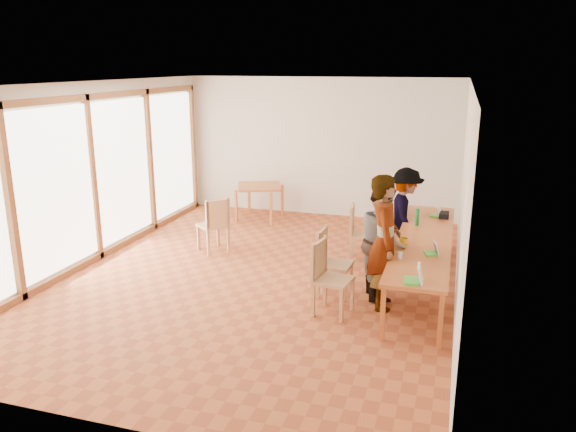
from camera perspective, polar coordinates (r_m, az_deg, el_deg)
name	(u,v)px	position (r m, az deg, el deg)	size (l,w,h in m)	color
ground	(259,276)	(9.01, -2.93, -6.12)	(8.00, 8.00, 0.00)	#AD5429
wall_back	(320,147)	(12.35, 3.31, 6.97)	(6.00, 0.10, 3.00)	beige
wall_front	(101,277)	(5.15, -18.49, -5.86)	(6.00, 0.10, 3.00)	beige
wall_right	(463,197)	(8.08, 17.38, 1.81)	(0.10, 8.00, 3.00)	beige
window_wall	(92,173)	(9.97, -19.32, 4.11)	(0.10, 8.00, 3.00)	white
ceiling	(256,82)	(8.39, -3.22, 13.46)	(6.00, 8.00, 0.04)	white
communal_table	(424,242)	(8.65, 13.66, -2.54)	(0.80, 4.00, 0.75)	#C3692B
side_table	(259,189)	(12.07, -2.92, 2.77)	(0.90, 0.90, 0.75)	#C3692B
chair_near	(326,269)	(7.56, 3.88, -5.42)	(0.54, 0.54, 0.54)	tan
chair_mid	(328,255)	(8.15, 4.12, -3.98)	(0.48, 0.48, 0.52)	tan
chair_far	(358,227)	(9.61, 7.08, -1.12)	(0.49, 0.49, 0.51)	tan
chair_empty	(382,232)	(9.70, 9.53, -1.57)	(0.42, 0.42, 0.44)	tan
chair_spare	(215,219)	(10.00, -7.39, -0.35)	(0.65, 0.65, 0.53)	tan
person_near	(384,242)	(7.74, 9.76, -2.62)	(0.68, 0.45, 1.87)	gray
person_mid	(382,241)	(8.14, 9.55, -2.50)	(0.80, 0.63, 1.66)	gray
person_far	(405,214)	(9.80, 11.79, 0.24)	(1.02, 0.59, 1.59)	gray
laptop_near	(416,277)	(6.91, 12.87, -6.10)	(0.24, 0.27, 0.22)	green
laptop_mid	(433,251)	(7.95, 14.53, -3.45)	(0.23, 0.25, 0.18)	green
laptop_far	(437,214)	(9.91, 14.91, 0.24)	(0.20, 0.23, 0.18)	green
yellow_mug	(404,241)	(8.25, 11.67, -2.55)	(0.13, 0.13, 0.10)	gold
green_bottle	(417,217)	(9.26, 12.98, -0.10)	(0.07, 0.07, 0.28)	#156C2D
clear_glass	(400,255)	(7.69, 11.31, -3.93)	(0.07, 0.07, 0.09)	silver
condiment_cup	(445,214)	(10.01, 15.66, 0.22)	(0.08, 0.08, 0.06)	white
pink_phone	(436,208)	(10.45, 14.78, 0.78)	(0.05, 0.10, 0.01)	#E34C6F
black_pouch	(444,215)	(9.86, 15.57, 0.10)	(0.16, 0.26, 0.09)	black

